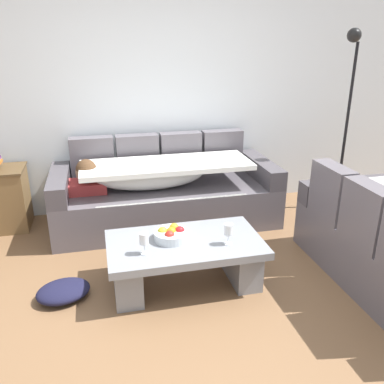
{
  "coord_description": "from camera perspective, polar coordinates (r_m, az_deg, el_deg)",
  "views": [
    {
      "loc": [
        -0.6,
        -2.33,
        1.85
      ],
      "look_at": [
        0.2,
        1.01,
        0.55
      ],
      "focal_mm": 38.04,
      "sensor_mm": 36.0,
      "label": 1
    }
  ],
  "objects": [
    {
      "name": "coffee_table",
      "position": [
        3.24,
        -1.02,
        -9.09
      ],
      "size": [
        1.2,
        0.68,
        0.38
      ],
      "color": "gray",
      "rests_on": "ground_plane"
    },
    {
      "name": "fruit_bowl",
      "position": [
        3.19,
        -2.88,
        -5.92
      ],
      "size": [
        0.28,
        0.28,
        0.1
      ],
      "color": "silver",
      "rests_on": "coffee_table"
    },
    {
      "name": "wine_glass_near_right",
      "position": [
        3.09,
        5.14,
        -5.37
      ],
      "size": [
        0.07,
        0.07,
        0.17
      ],
      "color": "silver",
      "rests_on": "coffee_table"
    },
    {
      "name": "couch_along_wall",
      "position": [
        4.29,
        -4.16,
        -0.07
      ],
      "size": [
        2.29,
        0.92,
        0.88
      ],
      "color": "#5B555C",
      "rests_on": "ground_plane"
    },
    {
      "name": "wine_glass_near_left",
      "position": [
        2.97,
        -6.76,
        -6.62
      ],
      "size": [
        0.07,
        0.07,
        0.17
      ],
      "color": "silver",
      "rests_on": "coffee_table"
    },
    {
      "name": "floor_lamp",
      "position": [
        4.72,
        20.84,
        10.46
      ],
      "size": [
        0.33,
        0.31,
        1.95
      ],
      "color": "black",
      "rests_on": "ground_plane"
    },
    {
      "name": "crumpled_garment",
      "position": [
        3.31,
        -17.59,
        -13.12
      ],
      "size": [
        0.46,
        0.41,
        0.12
      ],
      "primitive_type": "ellipsoid",
      "rotation": [
        0.0,
        0.0,
        0.24
      ],
      "color": "#191933",
      "rests_on": "ground_plane"
    },
    {
      "name": "ground_plane",
      "position": [
        3.04,
        0.8,
        -16.78
      ],
      "size": [
        14.0,
        14.0,
        0.0
      ],
      "primitive_type": "plane",
      "color": "brown"
    },
    {
      "name": "back_wall",
      "position": [
        4.55,
        -5.95,
        14.32
      ],
      "size": [
        9.0,
        0.1,
        2.7
      ],
      "primitive_type": "cube",
      "color": "silver",
      "rests_on": "ground_plane"
    }
  ]
}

